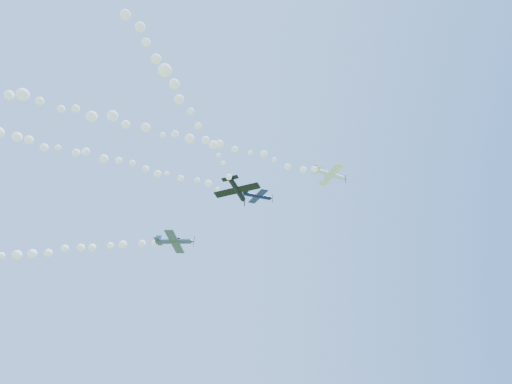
{
  "coord_description": "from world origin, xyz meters",
  "views": [
    {
      "loc": [
        -1.75,
        -61.45,
        2.0
      ],
      "look_at": [
        5.98,
        -5.38,
        46.85
      ],
      "focal_mm": 30.0,
      "sensor_mm": 36.0,
      "label": 1
    }
  ],
  "objects": [
    {
      "name": "smoke_trail_white",
      "position": [
        -18.61,
        -15.19,
        50.97
      ],
      "size": [
        71.62,
        18.11,
        2.79
      ],
      "primitive_type": null,
      "color": "white"
    },
    {
      "name": "plane_grey",
      "position": [
        -7.18,
        4.52,
        42.04
      ],
      "size": [
        7.43,
        7.89,
        2.71
      ],
      "rotation": [
        0.01,
        0.06,
        -0.26
      ],
      "color": "#3C4357"
    },
    {
      "name": "plane_black",
      "position": [
        1.96,
        -15.05,
        39.25
      ],
      "size": [
        6.44,
        6.08,
        1.79
      ],
      "rotation": [
        -0.01,
        -0.02,
        1.1
      ],
      "color": "black"
    },
    {
      "name": "plane_navy",
      "position": [
        6.98,
        -0.38,
        49.94
      ],
      "size": [
        6.26,
        6.48,
        2.04
      ],
      "rotation": [
        0.24,
        -0.08,
        0.24
      ],
      "color": "#0D153C"
    },
    {
      "name": "smoke_trail_navy",
      "position": [
        -28.24,
        -9.17,
        49.72
      ],
      "size": [
        66.88,
        18.41,
        2.52
      ],
      "primitive_type": null,
      "color": "white"
    },
    {
      "name": "plane_white",
      "position": [
        19.05,
        -6.63,
        51.26
      ],
      "size": [
        6.48,
        6.87,
        2.25
      ],
      "rotation": [
        0.09,
        0.05,
        0.22
      ],
      "color": "white"
    }
  ]
}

